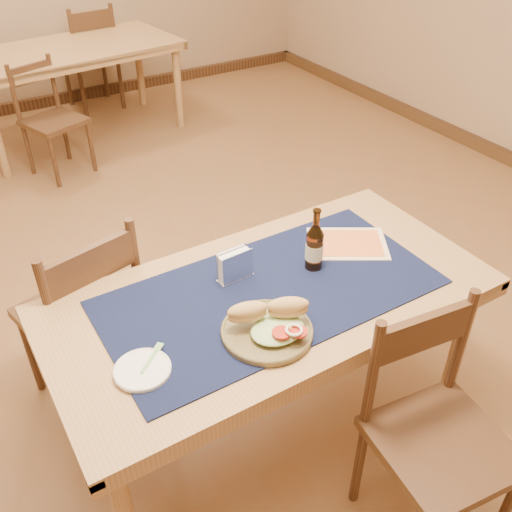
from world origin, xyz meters
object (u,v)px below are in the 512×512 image
sandwich_plate (270,326)px  napkin_holder (235,266)px  back_table (69,58)px  beer_bottle (314,247)px  main_table (270,310)px  chair_main_far (84,314)px  chair_main_near (435,432)px

sandwich_plate → napkin_holder: 0.32m
back_table → napkin_holder: napkin_holder is taller
beer_bottle → napkin_holder: 0.30m
napkin_holder → back_table: bearing=84.0°
napkin_holder → main_table: bearing=-62.4°
beer_bottle → back_table: bearing=89.0°
chair_main_far → napkin_holder: size_ratio=6.69×
main_table → napkin_holder: 0.21m
sandwich_plate → main_table: bearing=56.3°
napkin_holder → beer_bottle: bearing=-18.3°
back_table → napkin_holder: (-0.35, -3.28, 0.14)m
main_table → chair_main_near: size_ratio=1.77×
chair_main_near → beer_bottle: bearing=93.9°
main_table → chair_main_far: size_ratio=1.72×
main_table → back_table: same height
chair_main_far → beer_bottle: beer_bottle is taller
chair_main_near → napkin_holder: size_ratio=6.51×
beer_bottle → chair_main_near: bearing=-86.1°
napkin_holder → chair_main_far: bearing=138.9°
back_table → beer_bottle: beer_bottle is taller
chair_main_far → beer_bottle: (0.77, -0.52, 0.37)m
chair_main_far → chair_main_near: chair_main_far is taller
chair_main_far → sandwich_plate: size_ratio=3.07×
chair_main_far → beer_bottle: 0.99m
chair_main_near → chair_main_far: bearing=124.8°
back_table → beer_bottle: size_ratio=7.13×
back_table → chair_main_far: chair_main_far is taller
chair_main_far → chair_main_near: (0.81, -1.17, -0.01)m
back_table → sandwich_plate: (-0.40, -3.59, 0.12)m
chair_main_far → napkin_holder: chair_main_far is taller
chair_main_near → beer_bottle: beer_bottle is taller
back_table → chair_main_near: (-0.02, -4.03, -0.20)m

